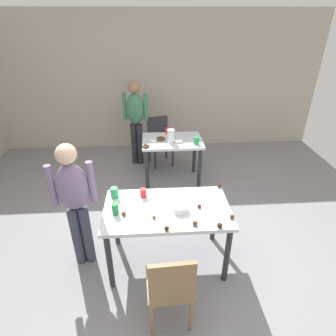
# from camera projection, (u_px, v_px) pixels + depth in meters

# --- Properties ---
(ground_plane) EXTENTS (6.40, 6.40, 0.00)m
(ground_plane) POSITION_uv_depth(u_px,v_px,m) (168.00, 254.00, 3.35)
(ground_plane) COLOR gray
(wall_back) EXTENTS (6.40, 0.10, 2.60)m
(wall_back) POSITION_uv_depth(u_px,v_px,m) (157.00, 83.00, 5.50)
(wall_back) COLOR #BCB2A3
(wall_back) RESTS_ON ground_plane
(dining_table_near) EXTENTS (1.31, 0.74, 0.75)m
(dining_table_near) POSITION_uv_depth(u_px,v_px,m) (167.00, 215.00, 2.96)
(dining_table_near) COLOR silver
(dining_table_near) RESTS_ON ground_plane
(dining_table_far) EXTENTS (0.94, 0.66, 0.75)m
(dining_table_far) POSITION_uv_depth(u_px,v_px,m) (172.00, 147.00, 4.51)
(dining_table_far) COLOR silver
(dining_table_far) RESTS_ON ground_plane
(chair_near_table) EXTENTS (0.42, 0.42, 0.87)m
(chair_near_table) POSITION_uv_depth(u_px,v_px,m) (171.00, 286.00, 2.38)
(chair_near_table) COLOR olive
(chair_near_table) RESTS_ON ground_plane
(chair_far_table) EXTENTS (0.50, 0.50, 0.87)m
(chair_far_table) POSITION_uv_depth(u_px,v_px,m) (159.00, 138.00, 5.16)
(chair_far_table) COLOR #2D2D33
(chair_far_table) RESTS_ON ground_plane
(person_girl_near) EXTENTS (0.46, 0.24, 1.47)m
(person_girl_near) POSITION_uv_depth(u_px,v_px,m) (75.00, 198.00, 2.84)
(person_girl_near) COLOR #383D4C
(person_girl_near) RESTS_ON ground_plane
(person_adult_far) EXTENTS (0.45, 0.26, 1.53)m
(person_adult_far) POSITION_uv_depth(u_px,v_px,m) (136.00, 116.00, 4.92)
(person_adult_far) COLOR #28282D
(person_adult_far) RESTS_ON ground_plane
(mixing_bowl) EXTENTS (0.17, 0.17, 0.07)m
(mixing_bowl) POSITION_uv_depth(u_px,v_px,m) (180.00, 208.00, 2.85)
(mixing_bowl) COLOR white
(mixing_bowl) RESTS_ON dining_table_near
(soda_can) EXTENTS (0.07, 0.07, 0.12)m
(soda_can) POSITION_uv_depth(u_px,v_px,m) (115.00, 209.00, 2.79)
(soda_can) COLOR #198438
(soda_can) RESTS_ON dining_table_near
(fork_near) EXTENTS (0.17, 0.02, 0.01)m
(fork_near) POSITION_uv_depth(u_px,v_px,m) (143.00, 225.00, 2.67)
(fork_near) COLOR silver
(fork_near) RESTS_ON dining_table_near
(cup_near_0) EXTENTS (0.08, 0.08, 0.12)m
(cup_near_0) POSITION_uv_depth(u_px,v_px,m) (114.00, 193.00, 3.05)
(cup_near_0) COLOR green
(cup_near_0) RESTS_ON dining_table_near
(cup_near_1) EXTENTS (0.07, 0.07, 0.10)m
(cup_near_1) POSITION_uv_depth(u_px,v_px,m) (143.00, 193.00, 3.06)
(cup_near_1) COLOR red
(cup_near_1) RESTS_ON dining_table_near
(cake_ball_0) EXTENTS (0.05, 0.05, 0.05)m
(cake_ball_0) POSITION_uv_depth(u_px,v_px,m) (232.00, 217.00, 2.75)
(cake_ball_0) COLOR brown
(cake_ball_0) RESTS_ON dining_table_near
(cake_ball_1) EXTENTS (0.05, 0.05, 0.05)m
(cake_ball_1) POSITION_uv_depth(u_px,v_px,m) (195.00, 223.00, 2.66)
(cake_ball_1) COLOR brown
(cake_ball_1) RESTS_ON dining_table_near
(cake_ball_2) EXTENTS (0.05, 0.05, 0.05)m
(cake_ball_2) POSITION_uv_depth(u_px,v_px,m) (219.00, 186.00, 3.23)
(cake_ball_2) COLOR #3D2319
(cake_ball_2) RESTS_ON dining_table_near
(cake_ball_3) EXTENTS (0.04, 0.04, 0.04)m
(cake_ball_3) POSITION_uv_depth(u_px,v_px,m) (199.00, 206.00, 2.90)
(cake_ball_3) COLOR #3D2319
(cake_ball_3) RESTS_ON dining_table_near
(cake_ball_4) EXTENTS (0.04, 0.04, 0.04)m
(cake_ball_4) POSITION_uv_depth(u_px,v_px,m) (154.00, 217.00, 2.75)
(cake_ball_4) COLOR brown
(cake_ball_4) RESTS_ON dining_table_near
(cake_ball_5) EXTENTS (0.05, 0.05, 0.05)m
(cake_ball_5) POSITION_uv_depth(u_px,v_px,m) (124.00, 214.00, 2.79)
(cake_ball_5) COLOR brown
(cake_ball_5) RESTS_ON dining_table_near
(cake_ball_6) EXTENTS (0.05, 0.05, 0.05)m
(cake_ball_6) POSITION_uv_depth(u_px,v_px,m) (220.00, 225.00, 2.63)
(cake_ball_6) COLOR #3D2319
(cake_ball_6) RESTS_ON dining_table_near
(cake_ball_7) EXTENTS (0.05, 0.05, 0.05)m
(cake_ball_7) POSITION_uv_depth(u_px,v_px,m) (167.00, 228.00, 2.60)
(cake_ball_7) COLOR #3D2319
(cake_ball_7) RESTS_ON dining_table_near
(pitcher_far) EXTENTS (0.11, 0.11, 0.21)m
(pitcher_far) POSITION_uv_depth(u_px,v_px,m) (171.00, 136.00, 4.31)
(pitcher_far) COLOR white
(pitcher_far) RESTS_ON dining_table_far
(cup_far_0) EXTENTS (0.09, 0.09, 0.09)m
(cup_far_0) POSITION_uv_depth(u_px,v_px,m) (168.00, 131.00, 4.67)
(cup_far_0) COLOR red
(cup_far_0) RESTS_ON dining_table_far
(cup_far_1) EXTENTS (0.08, 0.08, 0.11)m
(cup_far_1) POSITION_uv_depth(u_px,v_px,m) (196.00, 141.00, 4.29)
(cup_far_1) COLOR green
(cup_far_1) RESTS_ON dining_table_far
(donut_far_0) EXTENTS (0.12, 0.12, 0.04)m
(donut_far_0) POSITION_uv_depth(u_px,v_px,m) (179.00, 141.00, 4.36)
(donut_far_0) COLOR white
(donut_far_0) RESTS_ON dining_table_far
(donut_far_1) EXTENTS (0.14, 0.14, 0.04)m
(donut_far_1) POSITION_uv_depth(u_px,v_px,m) (161.00, 139.00, 4.44)
(donut_far_1) COLOR brown
(donut_far_1) RESTS_ON dining_table_far
(donut_far_2) EXTENTS (0.11, 0.11, 0.03)m
(donut_far_2) POSITION_uv_depth(u_px,v_px,m) (146.00, 146.00, 4.20)
(donut_far_2) COLOR brown
(donut_far_2) RESTS_ON dining_table_far
(donut_far_3) EXTENTS (0.12, 0.12, 0.04)m
(donut_far_3) POSITION_uv_depth(u_px,v_px,m) (153.00, 140.00, 4.38)
(donut_far_3) COLOR white
(donut_far_3) RESTS_ON dining_table_far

